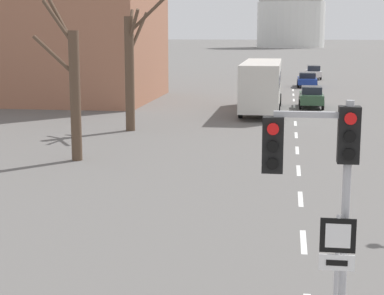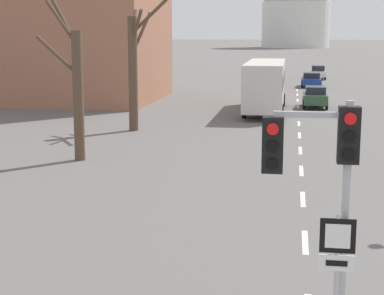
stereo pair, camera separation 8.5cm
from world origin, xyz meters
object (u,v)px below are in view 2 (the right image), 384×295
at_px(traffic_signal_centre_tall, 320,165).
at_px(sedan_near_left, 266,70).
at_px(sedan_mid_centre, 318,72).
at_px(sedan_far_left, 315,97).
at_px(city_bus, 265,83).
at_px(sedan_near_right, 311,80).
at_px(route_sign_post, 337,261).

relative_size(traffic_signal_centre_tall, sedan_near_left, 1.06).
bearing_deg(sedan_mid_centre, sedan_far_left, -92.41).
bearing_deg(sedan_far_left, sedan_near_left, 98.70).
relative_size(sedan_mid_centre, sedan_far_left, 1.14).
xyz_separation_m(sedan_far_left, city_bus, (-3.51, -3.23, 1.23)).
bearing_deg(sedan_mid_centre, sedan_near_left, 152.85).
relative_size(traffic_signal_centre_tall, sedan_far_left, 1.12).
xyz_separation_m(traffic_signal_centre_tall, sedan_near_left, (-3.72, 68.78, -2.52)).
relative_size(traffic_signal_centre_tall, sedan_near_right, 1.04).
distance_m(route_sign_post, city_bus, 33.95).
bearing_deg(sedan_far_left, sedan_near_right, 89.42).
xyz_separation_m(route_sign_post, sedan_near_left, (-4.04, 68.99, -0.90)).
height_order(sedan_near_left, city_bus, city_bus).
bearing_deg(sedan_near_right, traffic_signal_centre_tall, -91.41).
relative_size(sedan_near_right, city_bus, 0.40).
bearing_deg(sedan_near_left, sedan_mid_centre, -27.15).
xyz_separation_m(route_sign_post, sedan_mid_centre, (2.05, 65.86, -0.92)).
bearing_deg(sedan_mid_centre, traffic_signal_centre_tall, -92.07).
height_order(sedan_near_left, sedan_far_left, sedan_near_left).
xyz_separation_m(sedan_mid_centre, sedan_far_left, (-1.21, -28.78, 0.01)).
bearing_deg(sedan_far_left, traffic_signal_centre_tall, -91.81).
bearing_deg(traffic_signal_centre_tall, sedan_far_left, 88.19).
distance_m(traffic_signal_centre_tall, sedan_near_left, 68.92).
xyz_separation_m(traffic_signal_centre_tall, sedan_far_left, (1.16, 36.87, -2.53)).
xyz_separation_m(sedan_near_left, sedan_far_left, (4.88, -31.91, -0.01)).
relative_size(route_sign_post, sedan_near_left, 0.60).
height_order(traffic_signal_centre_tall, city_bus, traffic_signal_centre_tall).
relative_size(traffic_signal_centre_tall, route_sign_post, 1.76).
bearing_deg(sedan_near_right, sedan_near_left, 109.66).
distance_m(sedan_near_left, sedan_mid_centre, 6.85).
bearing_deg(city_bus, route_sign_post, -85.48).
bearing_deg(sedan_near_left, sedan_far_left, -81.30).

